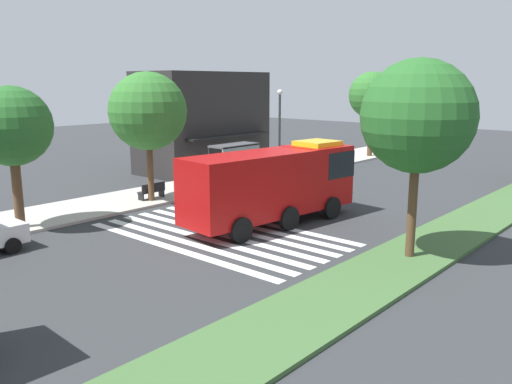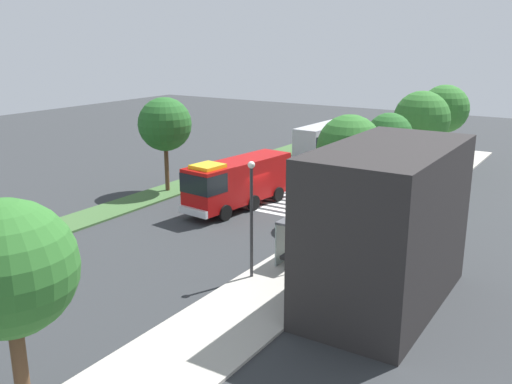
% 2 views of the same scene
% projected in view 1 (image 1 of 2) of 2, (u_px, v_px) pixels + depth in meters
% --- Properties ---
extents(ground_plane, '(120.00, 120.00, 0.00)m').
position_uv_depth(ground_plane, '(255.00, 224.00, 25.18)').
color(ground_plane, '#2D3033').
extents(sidewalk, '(60.00, 4.63, 0.14)m').
position_uv_depth(sidewalk, '(143.00, 197.00, 30.74)').
color(sidewalk, '#ADA89E').
rests_on(sidewalk, ground_plane).
extents(median_strip, '(60.00, 3.00, 0.14)m').
position_uv_depth(median_strip, '(409.00, 258.00, 20.11)').
color(median_strip, '#3D6033').
rests_on(median_strip, ground_plane).
extents(crosswalk, '(5.85, 11.39, 0.01)m').
position_uv_depth(crosswalk, '(220.00, 234.00, 23.46)').
color(crosswalk, silver).
rests_on(crosswalk, ground_plane).
extents(fire_truck, '(9.60, 3.56, 3.74)m').
position_uv_depth(fire_truck, '(277.00, 181.00, 24.94)').
color(fire_truck, '#A50C0C').
rests_on(fire_truck, ground_plane).
extents(bus_stop_shelter, '(3.50, 1.40, 2.46)m').
position_uv_depth(bus_stop_shelter, '(238.00, 155.00, 34.83)').
color(bus_stop_shelter, '#4C4C51').
rests_on(bus_stop_shelter, sidewalk).
extents(bench_near_shelter, '(1.60, 0.50, 0.90)m').
position_uv_depth(bench_near_shelter, '(193.00, 183.00, 32.17)').
color(bench_near_shelter, '#2D472D').
rests_on(bench_near_shelter, sidewalk).
extents(bench_west_of_shelter, '(1.60, 0.50, 0.90)m').
position_uv_depth(bench_west_of_shelter, '(152.00, 191.00, 29.90)').
color(bench_west_of_shelter, black).
rests_on(bench_west_of_shelter, sidewalk).
extents(street_lamp, '(0.36, 0.36, 5.99)m').
position_uv_depth(street_lamp, '(280.00, 125.00, 36.60)').
color(street_lamp, '#2D2D30').
rests_on(street_lamp, sidewalk).
extents(storefront_building, '(9.85, 5.73, 7.37)m').
position_uv_depth(storefront_building, '(203.00, 122.00, 39.92)').
color(storefront_building, '#282626').
rests_on(storefront_building, ground_plane).
extents(sidewalk_tree_center, '(3.53, 3.53, 6.36)m').
position_uv_depth(sidewalk_tree_center, '(11.00, 127.00, 23.18)').
color(sidewalk_tree_center, '#513823').
rests_on(sidewalk_tree_center, sidewalk).
extents(sidewalk_tree_east, '(4.23, 4.23, 7.06)m').
position_uv_depth(sidewalk_tree_east, '(148.00, 111.00, 28.56)').
color(sidewalk_tree_east, '#513823').
rests_on(sidewalk_tree_east, sidewalk).
extents(sidewalk_tree_far_east, '(4.06, 4.06, 7.40)m').
position_uv_depth(sidewalk_tree_far_east, '(372.00, 95.00, 46.37)').
color(sidewalk_tree_far_east, '#513823').
rests_on(sidewalk_tree_far_east, sidewalk).
extents(median_tree_far_west, '(4.15, 4.15, 7.35)m').
position_uv_depth(median_tree_far_west, '(418.00, 117.00, 19.05)').
color(median_tree_far_west, '#513823').
rests_on(median_tree_far_west, median_strip).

